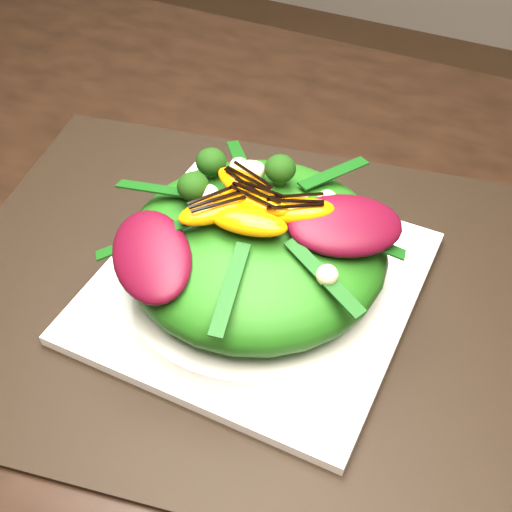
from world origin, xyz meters
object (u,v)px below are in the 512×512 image
at_px(lettuce_mound, 256,248).
at_px(placemat, 256,291).
at_px(plate_base, 256,286).
at_px(salad_bowl, 256,275).
at_px(dining_table, 5,213).
at_px(orange_segment, 256,194).

bearing_deg(lettuce_mound, placemat, 0.00).
bearing_deg(lettuce_mound, plate_base, 90.00).
bearing_deg(salad_bowl, plate_base, 0.00).
xyz_separation_m(plate_base, salad_bowl, (0.00, 0.00, 0.01)).
bearing_deg(placemat, dining_table, 178.65).
bearing_deg(orange_segment, dining_table, -178.44).
bearing_deg(lettuce_mound, orange_segment, 115.32).
xyz_separation_m(dining_table, orange_segment, (0.28, 0.01, 0.12)).
relative_size(salad_bowl, lettuce_mound, 1.06).
bearing_deg(dining_table, lettuce_mound, -1.35).
distance_m(plate_base, lettuce_mound, 0.05).
xyz_separation_m(salad_bowl, lettuce_mound, (0.00, -0.00, 0.03)).
height_order(lettuce_mound, orange_segment, orange_segment).
bearing_deg(orange_segment, salad_bowl, -64.68).
bearing_deg(salad_bowl, lettuce_mound, -90.00).
relative_size(placemat, lettuce_mound, 2.52).
relative_size(dining_table, placemat, 2.92).
distance_m(placemat, plate_base, 0.01).
bearing_deg(plate_base, salad_bowl, 0.00).
distance_m(dining_table, lettuce_mound, 0.30).
relative_size(placemat, orange_segment, 8.93).
bearing_deg(plate_base, dining_table, 178.65).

